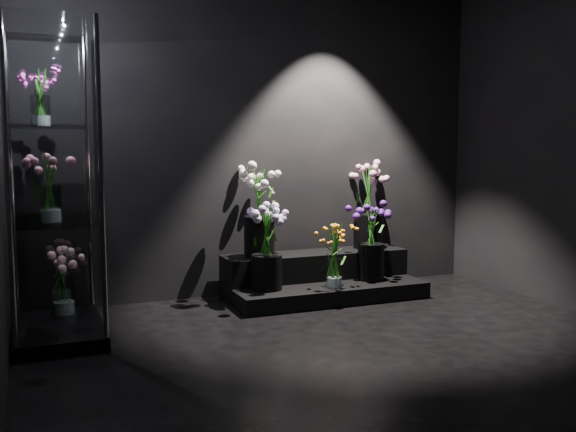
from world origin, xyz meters
TOP-DOWN VIEW (x-y plane):
  - floor at (0.00, 0.00)m, footprint 4.00×4.00m
  - wall_back at (0.00, 2.00)m, footprint 4.00×0.00m
  - display_riser at (0.40, 1.68)m, footprint 1.61×0.71m
  - display_case at (-1.70, 1.27)m, footprint 0.55×0.92m
  - bouquet_orange_bells at (0.39, 1.39)m, footprint 0.33×0.33m
  - bouquet_lilac at (-0.14, 1.53)m, footprint 0.42×0.42m
  - bouquet_purple at (0.80, 1.53)m, footprint 0.40×0.40m
  - bouquet_cream_roses at (-0.12, 1.75)m, footprint 0.51×0.51m
  - bouquet_pink_roses at (0.93, 1.81)m, footprint 0.36×0.36m
  - bouquet_case_pink at (-1.73, 1.09)m, footprint 0.31×0.31m
  - bouquet_case_magenta at (-1.76, 1.44)m, footprint 0.28×0.28m
  - bouquet_case_base_pink at (-1.66, 1.51)m, footprint 0.34×0.34m

SIDE VIEW (x-z plane):
  - floor at x=0.00m, z-range 0.00..0.00m
  - display_riser at x=0.40m, z-range -0.03..0.33m
  - bouquet_case_base_pink at x=-1.66m, z-range 0.11..0.57m
  - bouquet_orange_bells at x=0.39m, z-range 0.14..0.66m
  - bouquet_purple at x=0.80m, z-range 0.19..0.83m
  - bouquet_lilac at x=-0.14m, z-range 0.17..0.86m
  - bouquet_pink_roses at x=0.93m, z-range 0.40..1.14m
  - bouquet_cream_roses at x=-0.12m, z-range 0.43..1.17m
  - bouquet_case_pink at x=-1.73m, z-range 0.81..1.23m
  - display_case at x=-1.70m, z-range 0.00..2.03m
  - wall_back at x=0.00m, z-range -0.60..3.40m
  - bouquet_case_magenta at x=-1.76m, z-range 1.40..1.77m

